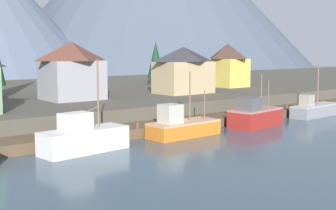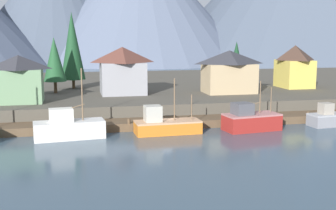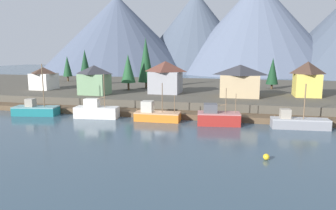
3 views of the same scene
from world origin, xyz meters
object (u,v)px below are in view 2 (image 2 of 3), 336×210
Objects in this scene: conifer_back_left at (72,46)px; house_tan at (229,71)px; fishing_boat_orange at (165,125)px; house_yellow at (295,66)px; conifer_mid_right at (54,59)px; house_grey at (123,70)px; conifer_near_left at (236,58)px; house_green at (19,78)px; fishing_boat_red at (250,120)px; fishing_boat_white at (68,128)px.

house_tan is at bearing -24.52° from conifer_back_left.
fishing_boat_orange is 1.07× the size of house_yellow.
conifer_mid_right is 0.68× the size of conifer_back_left.
conifer_back_left is at bearing 130.72° from house_grey.
fishing_boat_orange is at bearing -123.23° from conifer_near_left.
house_tan is 18.69m from conifer_near_left.
house_green is at bearing -152.24° from conifer_near_left.
fishing_boat_red is 1.11× the size of house_green.
fishing_boat_white is at bearing -91.62° from conifer_back_left.
fishing_boat_red is 0.87× the size of house_tan.
conifer_back_left is at bearing 155.48° from house_tan.
conifer_mid_right is at bearing -162.01° from conifer_near_left.
house_yellow is at bearing -63.89° from conifer_near_left.
conifer_mid_right is at bearing 119.94° from fishing_boat_orange.
conifer_back_left is at bearing -169.58° from conifer_near_left.
house_yellow reaches higher than house_tan.
house_yellow is (16.95, 20.86, 5.02)m from fishing_boat_red.
house_grey is 0.89× the size of house_tan.
fishing_boat_white is 1.10× the size of house_yellow.
fishing_boat_white is 1.02× the size of fishing_boat_orange.
fishing_boat_white is at bearing -147.39° from house_tan.
conifer_mid_right is at bearing 178.45° from house_yellow.
fishing_boat_red is 0.98× the size of house_yellow.
house_yellow is (27.61, 20.39, 5.22)m from fishing_boat_orange.
conifer_back_left reaches higher than conifer_mid_right.
conifer_mid_right is at bearing 89.04° from fishing_boat_white.
conifer_near_left is (-6.10, 12.44, 0.79)m from house_yellow.
house_green is at bearing 148.28° from fishing_boat_red.
fishing_boat_white reaches higher than fishing_boat_red.
fishing_boat_white is at bearing -152.13° from house_yellow.
fishing_boat_orange is at bearing -68.63° from conifer_back_left.
fishing_boat_white is at bearing 171.47° from fishing_boat_red.
conifer_mid_right is (4.40, 9.35, 2.03)m from house_green.
fishing_boat_orange is 0.89× the size of conifer_mid_right.
conifer_near_left is (10.86, 33.30, 5.81)m from fishing_boat_red.
fishing_boat_orange is 39.71m from conifer_near_left.
conifer_mid_right is (-34.90, -11.33, 0.77)m from conifer_near_left.
house_yellow is at bearing 21.43° from fishing_boat_white.
house_yellow is 14.57m from house_tan.
house_grey is 12.13m from conifer_back_left.
conifer_mid_right reaches higher than fishing_boat_white.
fishing_boat_orange is at bearing -130.96° from house_tan.
fishing_boat_red is 35.69m from conifer_back_left.
conifer_near_left is (21.51, 32.83, 6.01)m from fishing_boat_orange.
conifer_mid_right reaches higher than conifer_near_left.
house_grey is at bearing -175.82° from house_yellow.
fishing_boat_red is at bearing -52.28° from conifer_back_left.
fishing_boat_red is 0.82× the size of conifer_mid_right.
conifer_mid_right is (-27.15, 5.65, 1.89)m from house_tan.
conifer_back_left is (-10.54, 26.94, 8.77)m from fishing_boat_orange.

